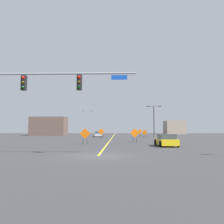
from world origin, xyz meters
The scene contains 15 objects.
ground centered at (0.00, 0.00, 0.00)m, with size 183.23×183.23×0.00m, color #38383A.
road_centre_stripe centered at (0.00, 50.90, 0.00)m, with size 0.16×101.80×0.01m.
traffic_signal_assembly centered at (-5.13, -0.01, 4.63)m, with size 11.81×0.44×6.36m.
street_lamp_near_right centered at (9.82, 39.10, 4.33)m, with size 2.87×0.24×7.30m.
street_lamp_far_left centered at (-9.42, 65.03, 4.91)m, with size 3.44×0.24×8.33m.
street_lamp_far_right centered at (9.84, 40.42, 4.47)m, with size 3.48×0.24×7.48m.
construction_sign_median_far centered at (3.57, 15.78, 1.20)m, with size 1.25×0.15×1.91m.
construction_sign_median_near centered at (6.72, 32.12, 1.06)m, with size 1.13×0.19×1.71m.
construction_sign_left_shoulder centered at (6.44, 39.83, 1.21)m, with size 1.17×0.06×1.91m.
construction_sign_right_shoulder centered at (-2.65, 12.16, 1.19)m, with size 1.28×0.08×1.91m.
construction_sign_left_lane centered at (-1.82, 27.41, 1.25)m, with size 1.23×0.05×1.97m.
car_silver_mid centered at (-3.42, 40.63, 0.61)m, with size 2.26×4.38×1.30m.
car_yellow_distant centered at (6.43, 9.08, 0.61)m, with size 2.06×4.05×1.30m.
roadside_building_east centered at (21.75, 70.13, 2.43)m, with size 6.88×7.70×4.86m.
roadside_building_west centered at (-18.42, 50.33, 2.63)m, with size 9.73×5.76×5.26m.
Camera 1 is at (1.37, -16.07, 1.80)m, focal length 37.71 mm.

